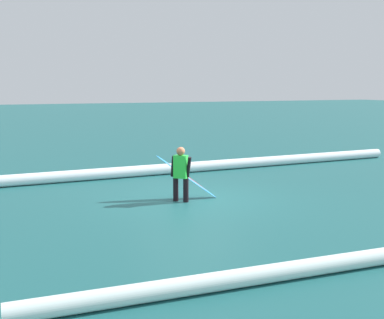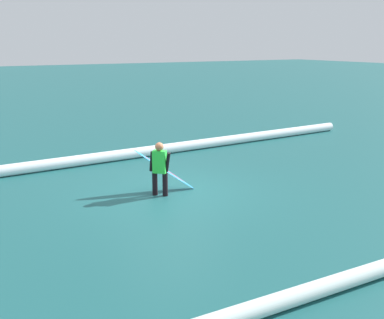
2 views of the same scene
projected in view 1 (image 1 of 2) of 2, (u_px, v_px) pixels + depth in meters
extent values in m
plane|color=#1C5859|center=(194.00, 199.00, 13.13)|extent=(147.36, 147.36, 0.00)
cylinder|color=black|center=(176.00, 189.00, 12.85)|extent=(0.14, 0.14, 0.62)
cylinder|color=black|center=(186.00, 190.00, 12.76)|extent=(0.14, 0.14, 0.62)
cube|color=#2DD83F|center=(181.00, 167.00, 12.71)|extent=(0.38, 0.38, 0.59)
sphere|color=#C0704B|center=(181.00, 151.00, 12.66)|extent=(0.22, 0.22, 0.22)
cylinder|color=black|center=(173.00, 166.00, 12.79)|extent=(0.09, 0.19, 0.55)
cylinder|color=black|center=(189.00, 167.00, 12.64)|extent=(0.09, 0.24, 0.55)
ellipsoid|color=#268CE5|center=(187.00, 177.00, 13.16)|extent=(1.62, 0.85, 1.19)
ellipsoid|color=red|center=(187.00, 177.00, 13.16)|extent=(1.26, 0.56, 0.96)
cylinder|color=white|center=(86.00, 175.00, 15.67)|extent=(24.48, 0.79, 0.36)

